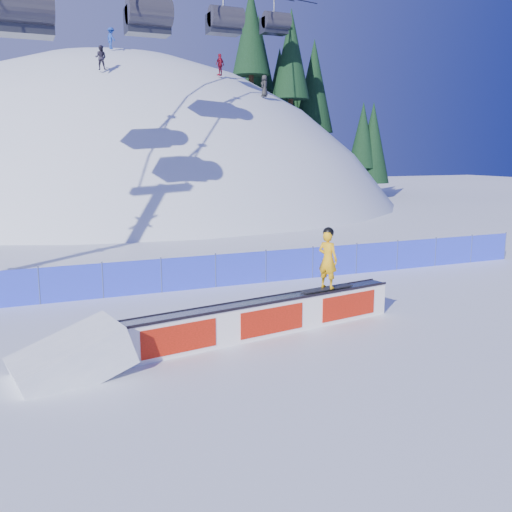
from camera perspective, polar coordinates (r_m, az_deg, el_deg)
name	(u,v)px	position (r m, az deg, el deg)	size (l,w,h in m)	color
ground	(354,309)	(18.18, 9.73, -5.27)	(160.00, 160.00, 0.00)	white
snow_hill	(126,375)	(61.85, -12.83, -11.57)	(64.00, 64.00, 64.00)	silver
treeline	(316,101)	(64.48, 6.03, 15.14)	(18.34, 11.70, 19.61)	#301E13
safety_fence	(290,265)	(21.85, 3.39, -0.87)	(22.05, 0.05, 1.30)	blue
rail_box	(267,317)	(15.35, 1.08, -6.15)	(8.28, 2.00, 1.00)	white
snow_ramp	(72,375)	(13.47, -17.91, -11.30)	(2.39, 1.59, 0.90)	white
snowboarder	(328,259)	(16.25, 7.19, -0.29)	(1.73, 0.72, 1.78)	black
distant_skiers	(164,59)	(46.91, -9.14, 18.92)	(13.47, 7.55, 5.54)	black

